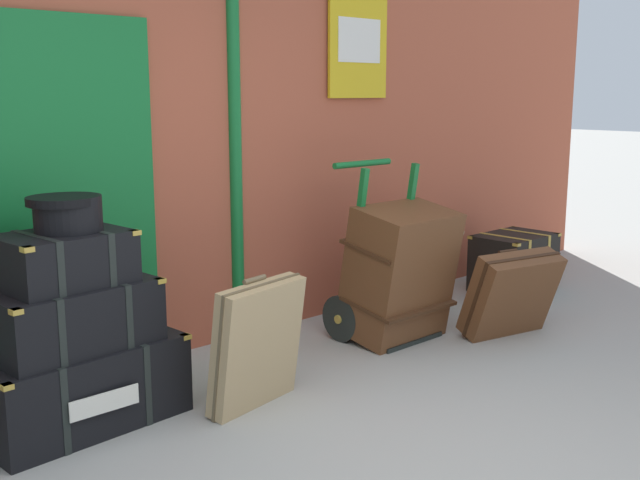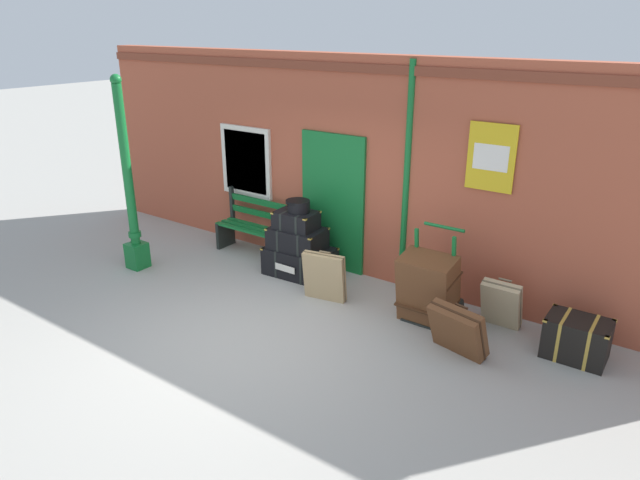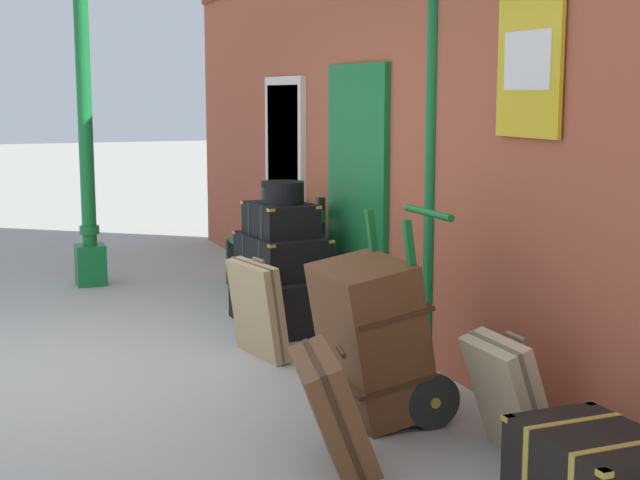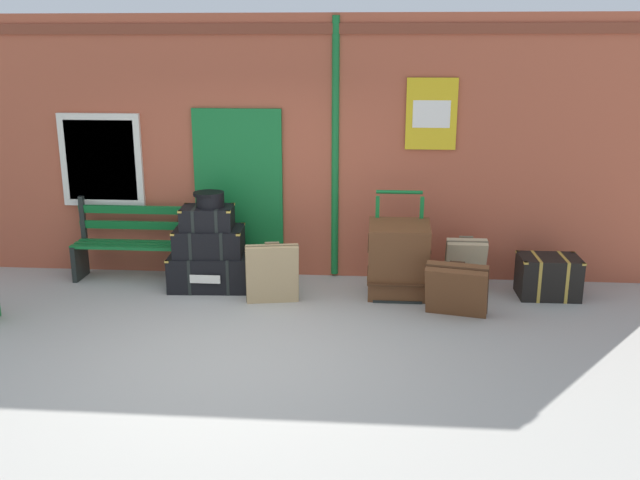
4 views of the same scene
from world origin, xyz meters
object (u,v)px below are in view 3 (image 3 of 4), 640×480
at_px(porters_trolley, 397,368).
at_px(lamp_post, 87,173).
at_px(suitcase_slate, 333,409).
at_px(platform_bench, 276,251).
at_px(suitcase_tan, 258,310).
at_px(large_brown_trunk, 371,338).
at_px(steamer_trunk_base, 286,300).
at_px(suitcase_cream, 509,397).
at_px(steamer_trunk_middle, 282,255).
at_px(steamer_trunk_top, 280,219).
at_px(round_hatbox, 283,191).

bearing_deg(porters_trolley, lamp_post, -165.13).
bearing_deg(suitcase_slate, platform_bench, 165.46).
height_order(porters_trolley, suitcase_tan, porters_trolley).
bearing_deg(suitcase_tan, lamp_post, -165.76).
relative_size(large_brown_trunk, suitcase_tan, 1.31).
distance_m(steamer_trunk_base, suitcase_cream, 3.04).
distance_m(steamer_trunk_middle, suitcase_slate, 2.96).
xyz_separation_m(steamer_trunk_base, steamer_trunk_top, (-0.03, -0.03, 0.66)).
distance_m(platform_bench, steamer_trunk_top, 1.08).
bearing_deg(porters_trolley, steamer_trunk_base, 177.90).
height_order(large_brown_trunk, suitcase_cream, large_brown_trunk).
relative_size(round_hatbox, suitcase_slate, 0.50).
height_order(steamer_trunk_middle, porters_trolley, porters_trolley).
height_order(lamp_post, steamer_trunk_top, lamp_post).
height_order(steamer_trunk_top, porters_trolley, porters_trolley).
xyz_separation_m(lamp_post, porters_trolley, (4.44, 1.18, -0.84)).
bearing_deg(platform_bench, steamer_trunk_middle, -15.85).
distance_m(porters_trolley, suitcase_cream, 0.85).
xyz_separation_m(steamer_trunk_base, suitcase_slate, (2.83, -0.74, 0.10)).
bearing_deg(suitcase_slate, round_hatbox, 165.72).
relative_size(steamer_trunk_top, round_hatbox, 1.78).
height_order(lamp_post, steamer_trunk_base, lamp_post).
relative_size(platform_bench, suitcase_cream, 2.46).
xyz_separation_m(platform_bench, steamer_trunk_base, (0.98, -0.25, -0.23)).
bearing_deg(suitcase_tan, steamer_trunk_base, 148.34).
xyz_separation_m(steamer_trunk_base, suitcase_cream, (3.03, 0.16, 0.11)).
bearing_deg(steamer_trunk_top, large_brown_trunk, -5.59).
bearing_deg(round_hatbox, large_brown_trunk, -6.01).
height_order(steamer_trunk_middle, suitcase_tan, steamer_trunk_middle).
bearing_deg(lamp_post, suitcase_cream, 15.16).
distance_m(large_brown_trunk, suitcase_cream, 0.92).
xyz_separation_m(steamer_trunk_middle, suitcase_cream, (3.05, 0.18, -0.26)).
bearing_deg(round_hatbox, steamer_trunk_middle, -175.15).
distance_m(steamer_trunk_middle, porters_trolley, 2.26).
relative_size(round_hatbox, suitcase_tan, 0.50).
relative_size(steamer_trunk_middle, suitcase_cream, 1.30).
height_order(round_hatbox, large_brown_trunk, round_hatbox).
distance_m(steamer_trunk_base, large_brown_trunk, 2.25).
xyz_separation_m(steamer_trunk_top, suitcase_tan, (0.83, -0.46, -0.52)).
relative_size(platform_bench, round_hatbox, 4.43).
bearing_deg(suitcase_cream, platform_bench, 178.76).
relative_size(steamer_trunk_middle, large_brown_trunk, 0.90).
distance_m(steamer_trunk_base, suitcase_tan, 0.95).
distance_m(porters_trolley, suitcase_slate, 0.90).
bearing_deg(steamer_trunk_top, lamp_post, -150.72).
relative_size(steamer_trunk_base, round_hatbox, 2.90).
height_order(steamer_trunk_base, round_hatbox, round_hatbox).
bearing_deg(suitcase_tan, suitcase_slate, -6.90).
bearing_deg(suitcase_cream, suitcase_slate, -102.25).
bearing_deg(suitcase_cream, round_hatbox, -176.56).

